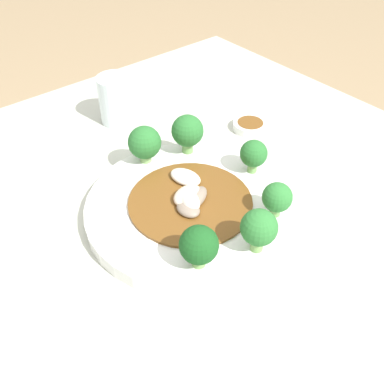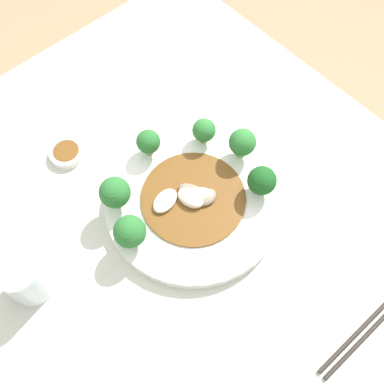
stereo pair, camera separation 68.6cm
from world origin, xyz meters
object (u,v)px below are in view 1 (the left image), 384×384
at_px(broccoli_north, 259,228).
at_px(drinking_glass, 117,100).
at_px(plate, 192,208).
at_px(stirfry_center, 190,198).
at_px(broccoli_south, 145,143).
at_px(broccoli_southwest, 187,131).
at_px(broccoli_northeast, 199,245).
at_px(broccoli_northwest, 277,198).
at_px(sauce_dish, 250,125).
at_px(broccoli_west, 254,154).

relative_size(broccoli_north, drinking_glass, 0.71).
xyz_separation_m(plate, stirfry_center, (0.00, -0.00, 0.02)).
distance_m(broccoli_south, stirfry_center, 0.13).
xyz_separation_m(broccoli_southwest, stirfry_center, (0.08, 0.10, -0.04)).
distance_m(plate, broccoli_northeast, 0.13).
bearing_deg(broccoli_northeast, broccoli_north, 159.44).
height_order(broccoli_north, broccoli_northwest, broccoli_north).
bearing_deg(sauce_dish, drinking_glass, -46.98).
height_order(broccoli_south, sauce_dish, broccoli_south).
relative_size(broccoli_north, broccoli_northwest, 1.19).
height_order(drinking_glass, sauce_dish, drinking_glass).
distance_m(plate, stirfry_center, 0.02).
relative_size(broccoli_southwest, drinking_glass, 0.75).
bearing_deg(broccoli_north, broccoli_south, -90.13).
relative_size(broccoli_south, drinking_glass, 0.70).
xyz_separation_m(broccoli_north, broccoli_northwest, (-0.07, -0.03, -0.01)).
relative_size(broccoli_southwest, stirfry_center, 0.37).
xyz_separation_m(broccoli_northeast, sauce_dish, (-0.31, -0.21, -0.05)).
height_order(broccoli_northeast, stirfry_center, broccoli_northeast).
relative_size(broccoli_northeast, broccoli_southwest, 0.90).
bearing_deg(broccoli_south, broccoli_north, 89.87).
distance_m(drinking_glass, sauce_dish, 0.26).
height_order(broccoli_southwest, sauce_dish, broccoli_southwest).
bearing_deg(broccoli_south, broccoli_west, 130.97).
bearing_deg(plate, broccoli_northwest, 127.82).
relative_size(broccoli_west, broccoli_southwest, 0.83).
distance_m(broccoli_northeast, broccoli_northwest, 0.15).
distance_m(broccoli_south, broccoli_northeast, 0.24).
relative_size(drinking_glass, sauce_dish, 1.40).
height_order(plate, stirfry_center, stirfry_center).
bearing_deg(sauce_dish, broccoli_west, 45.17).
bearing_deg(sauce_dish, broccoli_southwest, 1.74).
height_order(broccoli_south, drinking_glass, drinking_glass).
xyz_separation_m(plate, broccoli_south, (-0.01, -0.13, 0.05)).
height_order(broccoli_west, stirfry_center, broccoli_west).
xyz_separation_m(broccoli_northeast, broccoli_southwest, (-0.15, -0.21, 0.00)).
bearing_deg(broccoli_north, drinking_glass, -97.18).
height_order(broccoli_west, broccoli_north, broccoli_north).
xyz_separation_m(plate, broccoli_northwest, (-0.08, 0.10, 0.04)).
distance_m(broccoli_south, drinking_glass, 0.18).
relative_size(plate, broccoli_west, 5.53).
bearing_deg(stirfry_center, broccoli_northeast, 55.38).
height_order(broccoli_northeast, sauce_dish, broccoli_northeast).
bearing_deg(sauce_dish, broccoli_south, -4.85).
relative_size(broccoli_west, broccoli_north, 0.88).
xyz_separation_m(broccoli_southwest, drinking_glass, (0.02, -0.20, -0.02)).
bearing_deg(broccoli_west, broccoli_north, 46.48).
relative_size(plate, broccoli_northwest, 5.78).
height_order(broccoli_west, broccoli_northwest, broccoli_west).
bearing_deg(drinking_glass, broccoli_northeast, 71.79).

